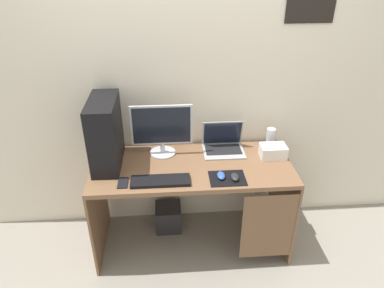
# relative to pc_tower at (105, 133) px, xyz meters

# --- Properties ---
(ground_plane) EXTENTS (8.00, 8.00, 0.00)m
(ground_plane) POSITION_rel_pc_tower_xyz_m (0.63, -0.07, -1.04)
(ground_plane) COLOR gray
(wall_back) EXTENTS (4.00, 0.05, 2.60)m
(wall_back) POSITION_rel_pc_tower_xyz_m (0.64, 0.30, 0.27)
(wall_back) COLOR beige
(wall_back) RESTS_ON ground_plane
(desk) EXTENTS (1.53, 0.67, 0.78)m
(desk) POSITION_rel_pc_tower_xyz_m (0.65, -0.09, -0.41)
(desk) COLOR brown
(desk) RESTS_ON ground_plane
(pc_tower) EXTENTS (0.20, 0.46, 0.52)m
(pc_tower) POSITION_rel_pc_tower_xyz_m (0.00, 0.00, 0.00)
(pc_tower) COLOR black
(pc_tower) RESTS_ON desk
(monitor) EXTENTS (0.47, 0.20, 0.42)m
(monitor) POSITION_rel_pc_tower_xyz_m (0.41, 0.10, -0.04)
(monitor) COLOR #B7BCC6
(monitor) RESTS_ON desk
(laptop) EXTENTS (0.33, 0.25, 0.24)m
(laptop) POSITION_rel_pc_tower_xyz_m (0.90, 0.13, -0.21)
(laptop) COLOR #9EA3A8
(laptop) RESTS_ON desk
(speaker) EXTENTS (0.07, 0.07, 0.16)m
(speaker) POSITION_rel_pc_tower_xyz_m (1.30, 0.15, -0.18)
(speaker) COLOR #B7BCC6
(speaker) RESTS_ON desk
(projector) EXTENTS (0.20, 0.14, 0.10)m
(projector) POSITION_rel_pc_tower_xyz_m (1.28, -0.01, -0.21)
(projector) COLOR white
(projector) RESTS_ON desk
(keyboard) EXTENTS (0.42, 0.14, 0.02)m
(keyboard) POSITION_rel_pc_tower_xyz_m (0.39, -0.29, -0.25)
(keyboard) COLOR black
(keyboard) RESTS_ON desk
(mousepad) EXTENTS (0.26, 0.20, 0.00)m
(mousepad) POSITION_rel_pc_tower_xyz_m (0.87, -0.28, -0.26)
(mousepad) COLOR black
(mousepad) RESTS_ON desk
(mouse_left) EXTENTS (0.06, 0.10, 0.03)m
(mouse_left) POSITION_rel_pc_tower_xyz_m (0.83, -0.27, -0.24)
(mouse_left) COLOR #2D51B2
(mouse_left) RESTS_ON mousepad
(mouse_right) EXTENTS (0.06, 0.10, 0.03)m
(mouse_right) POSITION_rel_pc_tower_xyz_m (0.92, -0.29, -0.24)
(mouse_right) COLOR #232326
(mouse_right) RESTS_ON mousepad
(cell_phone) EXTENTS (0.07, 0.13, 0.01)m
(cell_phone) POSITION_rel_pc_tower_xyz_m (0.13, -0.28, -0.25)
(cell_phone) COLOR black
(cell_phone) RESTS_ON desk
(subwoofer) EXTENTS (0.22, 0.22, 0.22)m
(subwoofer) POSITION_rel_pc_tower_xyz_m (0.43, 0.11, -0.92)
(subwoofer) COLOR #232326
(subwoofer) RESTS_ON ground_plane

